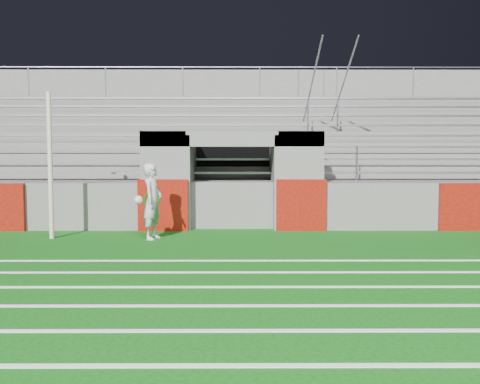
{
  "coord_description": "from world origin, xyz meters",
  "views": [
    {
      "loc": [
        0.15,
        -10.9,
        1.99
      ],
      "look_at": [
        0.2,
        1.8,
        1.1
      ],
      "focal_mm": 40.0,
      "sensor_mm": 36.0,
      "label": 1
    }
  ],
  "objects": [
    {
      "name": "field_markings",
      "position": [
        0.0,
        -5.0,
        0.01
      ],
      "size": [
        28.0,
        8.09,
        0.01
      ],
      "color": "white",
      "rests_on": "ground"
    },
    {
      "name": "ground",
      "position": [
        0.0,
        0.0,
        0.0
      ],
      "size": [
        90.0,
        90.0,
        0.0
      ],
      "primitive_type": "plane",
      "color": "#0C490D",
      "rests_on": "ground"
    },
    {
      "name": "stadium_structure",
      "position": [
        0.0,
        7.97,
        1.49
      ],
      "size": [
        26.0,
        8.48,
        5.42
      ],
      "color": "#5C5957",
      "rests_on": "ground"
    },
    {
      "name": "field_post",
      "position": [
        -4.28,
        1.71,
        1.73
      ],
      "size": [
        0.11,
        0.11,
        3.46
      ],
      "primitive_type": "cylinder",
      "color": "beige",
      "rests_on": "ground"
    },
    {
      "name": "hose_coil",
      "position": [
        -2.08,
        2.93,
        0.75
      ],
      "size": [
        0.6,
        0.15,
        0.65
      ],
      "color": "#0B3A0E",
      "rests_on": "ground"
    },
    {
      "name": "goalkeeper_with_ball",
      "position": [
        -1.86,
        1.6,
        0.9
      ],
      "size": [
        0.67,
        0.73,
        1.79
      ],
      "color": "#B7BCC1",
      "rests_on": "ground"
    }
  ]
}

